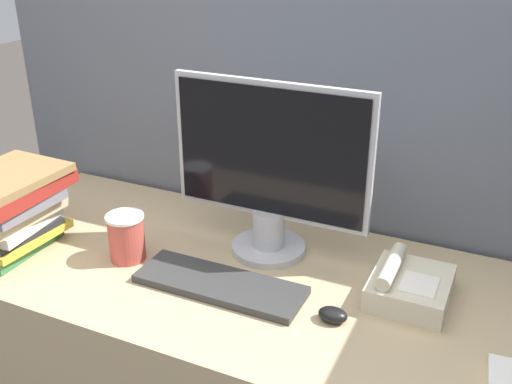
{
  "coord_description": "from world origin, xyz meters",
  "views": [
    {
      "loc": [
        0.55,
        -0.82,
        1.56
      ],
      "look_at": [
        -0.01,
        0.39,
        0.95
      ],
      "focal_mm": 42.0,
      "sensor_mm": 36.0,
      "label": 1
    }
  ],
  "objects_px": {
    "mouse": "(333,315)",
    "coffee_cup": "(126,237)",
    "keyboard": "(220,284)",
    "book_stack": "(8,208)",
    "monitor": "(270,175)",
    "desk_telephone": "(409,286)"
  },
  "relations": [
    {
      "from": "keyboard",
      "to": "mouse",
      "type": "xyz_separation_m",
      "value": [
        0.29,
        -0.01,
        0.01
      ]
    },
    {
      "from": "mouse",
      "to": "book_stack",
      "type": "bearing_deg",
      "value": -176.45
    },
    {
      "from": "monitor",
      "to": "desk_telephone",
      "type": "bearing_deg",
      "value": -9.72
    },
    {
      "from": "mouse",
      "to": "book_stack",
      "type": "xyz_separation_m",
      "value": [
        -0.9,
        -0.06,
        0.11
      ]
    },
    {
      "from": "book_stack",
      "to": "desk_telephone",
      "type": "distance_m",
      "value": 1.06
    },
    {
      "from": "monitor",
      "to": "keyboard",
      "type": "height_order",
      "value": "monitor"
    },
    {
      "from": "mouse",
      "to": "coffee_cup",
      "type": "bearing_deg",
      "value": 176.98
    },
    {
      "from": "monitor",
      "to": "book_stack",
      "type": "distance_m",
      "value": 0.71
    },
    {
      "from": "keyboard",
      "to": "monitor",
      "type": "bearing_deg",
      "value": 80.44
    },
    {
      "from": "keyboard",
      "to": "book_stack",
      "type": "xyz_separation_m",
      "value": [
        -0.61,
        -0.07,
        0.11
      ]
    },
    {
      "from": "coffee_cup",
      "to": "monitor",
      "type": "bearing_deg",
      "value": 31.03
    },
    {
      "from": "monitor",
      "to": "book_stack",
      "type": "xyz_separation_m",
      "value": [
        -0.64,
        -0.28,
        -0.1
      ]
    },
    {
      "from": "keyboard",
      "to": "mouse",
      "type": "distance_m",
      "value": 0.29
    },
    {
      "from": "keyboard",
      "to": "mouse",
      "type": "bearing_deg",
      "value": -1.84
    },
    {
      "from": "keyboard",
      "to": "book_stack",
      "type": "distance_m",
      "value": 0.62
    },
    {
      "from": "keyboard",
      "to": "desk_telephone",
      "type": "bearing_deg",
      "value": 19.26
    },
    {
      "from": "keyboard",
      "to": "coffee_cup",
      "type": "relative_size",
      "value": 3.31
    },
    {
      "from": "coffee_cup",
      "to": "mouse",
      "type": "bearing_deg",
      "value": -3.02
    },
    {
      "from": "coffee_cup",
      "to": "book_stack",
      "type": "xyz_separation_m",
      "value": [
        -0.32,
        -0.09,
        0.06
      ]
    },
    {
      "from": "coffee_cup",
      "to": "desk_telephone",
      "type": "xyz_separation_m",
      "value": [
        0.72,
        0.13,
        -0.03
      ]
    },
    {
      "from": "mouse",
      "to": "desk_telephone",
      "type": "relative_size",
      "value": 0.33
    },
    {
      "from": "monitor",
      "to": "coffee_cup",
      "type": "distance_m",
      "value": 0.41
    }
  ]
}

